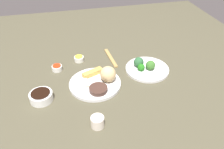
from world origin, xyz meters
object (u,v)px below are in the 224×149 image
at_px(teacup, 98,122).
at_px(soy_sauce_bowl, 41,97).
at_px(main_plate, 95,84).
at_px(sauce_ramekin_hot_mustard, 79,59).
at_px(broccoli_plate, 147,69).
at_px(chopsticks_pair, 111,58).
at_px(sauce_ramekin_sweet_and_sour, 57,68).

bearing_deg(teacup, soy_sauce_bowl, 136.51).
bearing_deg(main_plate, sauce_ramekin_hot_mustard, 102.16).
xyz_separation_m(broccoli_plate, chopsticks_pair, (-0.17, 0.17, -0.00)).
xyz_separation_m(sauce_ramekin_sweet_and_sour, teacup, (0.15, -0.45, 0.01)).
xyz_separation_m(main_plate, sauce_ramekin_sweet_and_sour, (-0.18, 0.18, 0.01)).
xyz_separation_m(main_plate, sauce_ramekin_hot_mustard, (-0.05, 0.25, 0.01)).
relative_size(teacup, chopsticks_pair, 0.27).
bearing_deg(soy_sauce_bowl, broccoli_plate, 11.50).
bearing_deg(sauce_ramekin_hot_mustard, sauce_ramekin_sweet_and_sour, -152.60).
bearing_deg(sauce_ramekin_sweet_and_sour, chopsticks_pair, 9.04).
distance_m(main_plate, chopsticks_pair, 0.27).
relative_size(broccoli_plate, sauce_ramekin_hot_mustard, 4.28).
relative_size(sauce_ramekin_hot_mustard, chopsticks_pair, 0.27).
xyz_separation_m(sauce_ramekin_hot_mustard, teacup, (0.02, -0.52, 0.01)).
bearing_deg(sauce_ramekin_hot_mustard, main_plate, -77.84).
bearing_deg(teacup, sauce_ramekin_sweet_and_sour, 108.13).
relative_size(main_plate, sauce_ramekin_hot_mustard, 4.71).
height_order(soy_sauce_bowl, chopsticks_pair, soy_sauce_bowl).
height_order(main_plate, chopsticks_pair, main_plate).
xyz_separation_m(main_plate, soy_sauce_bowl, (-0.26, -0.05, 0.01)).
height_order(main_plate, broccoli_plate, main_plate).
distance_m(broccoli_plate, soy_sauce_bowl, 0.58).
bearing_deg(sauce_ramekin_sweet_and_sour, broccoli_plate, -13.37).
bearing_deg(broccoli_plate, main_plate, -168.40).
bearing_deg(teacup, broccoli_plate, 44.24).
distance_m(soy_sauce_bowl, teacup, 0.31).
distance_m(sauce_ramekin_hot_mustard, teacup, 0.52).
distance_m(broccoli_plate, teacup, 0.48).
bearing_deg(sauce_ramekin_sweet_and_sour, main_plate, -44.32).
xyz_separation_m(soy_sauce_bowl, teacup, (0.23, -0.22, 0.00)).
height_order(broccoli_plate, sauce_ramekin_sweet_and_sour, sauce_ramekin_sweet_and_sour).
height_order(soy_sauce_bowl, sauce_ramekin_hot_mustard, soy_sauce_bowl).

